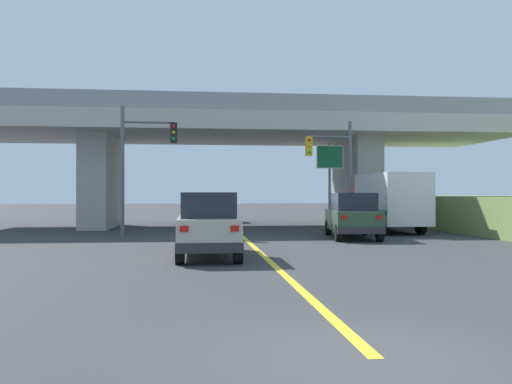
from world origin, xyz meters
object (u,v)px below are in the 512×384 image
Objects in this scene: sedan_oncoming at (216,207)px; traffic_signal_farside at (140,155)px; suv_lead at (208,225)px; traffic_signal_nearside at (336,164)px; suv_crossing at (353,216)px; highway_sign at (330,166)px; box_truck at (386,201)px.

sedan_oncoming is 13.66m from traffic_signal_farside.
suv_lead is 11.91m from traffic_signal_nearside.
traffic_signal_farside is at bearing 108.64° from suv_lead.
suv_crossing is at bearing -70.03° from sedan_oncoming.
highway_sign is (10.04, 3.81, -0.26)m from traffic_signal_farside.
traffic_signal_nearside is 3.08m from highway_sign.
suv_crossing is at bearing 44.64° from suv_lead.
sedan_oncoming is at bearing 114.83° from traffic_signal_nearside.
traffic_signal_nearside reaches higher than highway_sign.
box_truck is 1.50× the size of highway_sign.
traffic_signal_nearside is (0.05, 3.14, 2.47)m from suv_crossing.
suv_crossing is 0.81× the size of traffic_signal_farside.
suv_lead and sedan_oncoming have the same top height.
traffic_signal_farside is at bearing 173.23° from suv_crossing.
suv_lead and suv_crossing have the same top height.
traffic_signal_farside is 1.26× the size of highway_sign.
sedan_oncoming is 0.79× the size of traffic_signal_farside.
suv_crossing is 1.02× the size of highway_sign.
suv_lead is at bearing -119.15° from highway_sign.
traffic_signal_farside is (-9.53, 2.37, 2.79)m from suv_crossing.
traffic_signal_farside is at bearing -175.40° from traffic_signal_nearside.
traffic_signal_nearside is at bearing 55.54° from suv_lead.
traffic_signal_nearside is (-2.97, -0.94, 1.89)m from box_truck.
suv_lead is 1.00× the size of highway_sign.
box_truck is 13.95m from sedan_oncoming.
box_truck is at bearing 7.74° from traffic_signal_farside.
suv_crossing and sedan_oncoming have the same top height.
suv_lead is at bearing -128.14° from suv_crossing.
traffic_signal_farside reaches higher than suv_crossing.
traffic_signal_farside reaches higher than highway_sign.
traffic_signal_nearside reaches higher than suv_crossing.
box_truck is at bearing 60.71° from suv_crossing.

